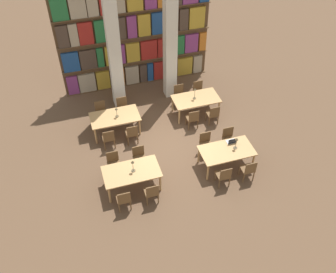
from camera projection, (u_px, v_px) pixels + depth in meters
ground_plane at (167, 147)px, 13.64m from camera, size 40.00×40.00×0.00m
bookshelf_bank at (134, 26)px, 14.84m from camera, size 6.28×0.35×5.50m
pillar_left at (113, 37)px, 13.52m from camera, size 0.46×0.46×6.00m
pillar_center at (170, 29)px, 13.99m from camera, size 0.46×0.46×6.00m
reading_table_0 at (132, 173)px, 11.85m from camera, size 1.80×1.00×0.74m
chair_0 at (124, 199)px, 11.34m from camera, size 0.42×0.40×0.87m
chair_1 at (114, 163)px, 12.44m from camera, size 0.42×0.40×0.87m
chair_2 at (152, 192)px, 11.53m from camera, size 0.42×0.40×0.87m
chair_3 at (139, 157)px, 12.63m from camera, size 0.42×0.40×0.87m
desk_lamp_0 at (133, 164)px, 11.60m from camera, size 0.14×0.14×0.45m
reading_table_1 at (227, 152)px, 12.54m from camera, size 1.80×1.00×0.74m
chair_4 at (224, 175)px, 12.04m from camera, size 0.42×0.40×0.87m
chair_5 at (206, 143)px, 13.13m from camera, size 0.42×0.40×0.87m
chair_6 at (248, 169)px, 12.23m from camera, size 0.42×0.40×0.87m
chair_7 at (229, 138)px, 13.32m from camera, size 0.42×0.40×0.87m
desk_lamp_1 at (236, 141)px, 12.35m from camera, size 0.14×0.14×0.45m
laptop at (232, 141)px, 12.74m from camera, size 0.32×0.22×0.21m
reading_table_2 at (115, 118)px, 13.83m from camera, size 1.80×1.00×0.74m
chair_8 at (109, 138)px, 13.33m from camera, size 0.42×0.40×0.87m
chair_9 at (101, 111)px, 14.42m from camera, size 0.42×0.40×0.87m
chair_10 at (132, 133)px, 13.51m from camera, size 0.42×0.40×0.87m
chair_11 at (123, 107)px, 14.60m from camera, size 0.42×0.40×0.87m
desk_lamp_2 at (116, 111)px, 13.58m from camera, size 0.14×0.14×0.40m
reading_table_3 at (196, 100)px, 14.63m from camera, size 1.80×1.00×0.74m
chair_12 at (193, 118)px, 14.12m from camera, size 0.42×0.40×0.87m
chair_13 at (179, 94)px, 15.22m from camera, size 0.42×0.40×0.87m
chair_14 at (213, 114)px, 14.30m from camera, size 0.42×0.40×0.87m
chair_15 at (199, 91)px, 15.40m from camera, size 0.42×0.40×0.87m
desk_lamp_3 at (195, 92)px, 14.34m from camera, size 0.14×0.14×0.48m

